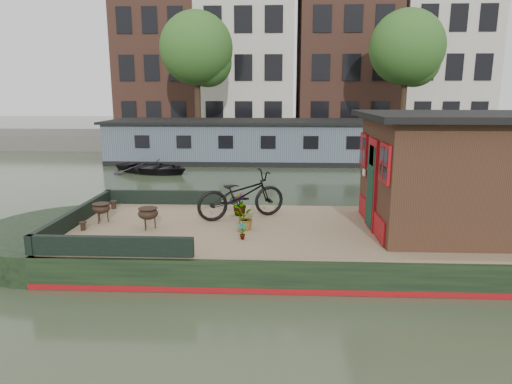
{
  "coord_description": "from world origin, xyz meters",
  "views": [
    {
      "loc": [
        -1.55,
        -9.42,
        3.46
      ],
      "look_at": [
        -2.02,
        0.5,
        1.3
      ],
      "focal_mm": 32.0,
      "sensor_mm": 36.0,
      "label": 1
    }
  ],
  "objects_px": {
    "cabin": "(459,172)",
    "brazier_front": "(148,218)",
    "potted_plant_a": "(242,231)",
    "brazier_rear": "(102,213)",
    "bicycle": "(241,195)",
    "dinghy": "(153,165)"
  },
  "relations": [
    {
      "from": "cabin",
      "to": "brazier_front",
      "type": "height_order",
      "value": "cabin"
    },
    {
      "from": "bicycle",
      "to": "dinghy",
      "type": "bearing_deg",
      "value": 1.41
    },
    {
      "from": "cabin",
      "to": "bicycle",
      "type": "relative_size",
      "value": 1.93
    },
    {
      "from": "cabin",
      "to": "bicycle",
      "type": "distance_m",
      "value": 4.65
    },
    {
      "from": "potted_plant_a",
      "to": "dinghy",
      "type": "xyz_separation_m",
      "value": [
        -4.84,
        11.2,
        -0.46
      ]
    },
    {
      "from": "cabin",
      "to": "brazier_front",
      "type": "bearing_deg",
      "value": -177.43
    },
    {
      "from": "potted_plant_a",
      "to": "brazier_rear",
      "type": "xyz_separation_m",
      "value": [
        -3.2,
        1.06,
        0.04
      ]
    },
    {
      "from": "cabin",
      "to": "potted_plant_a",
      "type": "height_order",
      "value": "cabin"
    },
    {
      "from": "cabin",
      "to": "brazier_front",
      "type": "distance_m",
      "value": 6.53
    },
    {
      "from": "bicycle",
      "to": "cabin",
      "type": "bearing_deg",
      "value": -122.76
    },
    {
      "from": "cabin",
      "to": "bicycle",
      "type": "xyz_separation_m",
      "value": [
        -4.56,
        0.66,
        -0.68
      ]
    },
    {
      "from": "cabin",
      "to": "potted_plant_a",
      "type": "bearing_deg",
      "value": -168.47
    },
    {
      "from": "cabin",
      "to": "bicycle",
      "type": "bearing_deg",
      "value": 171.81
    },
    {
      "from": "potted_plant_a",
      "to": "brazier_rear",
      "type": "height_order",
      "value": "brazier_rear"
    },
    {
      "from": "cabin",
      "to": "brazier_rear",
      "type": "distance_m",
      "value": 7.69
    },
    {
      "from": "brazier_rear",
      "to": "dinghy",
      "type": "xyz_separation_m",
      "value": [
        -1.64,
        10.14,
        -0.51
      ]
    },
    {
      "from": "brazier_front",
      "to": "dinghy",
      "type": "relative_size",
      "value": 0.13
    },
    {
      "from": "cabin",
      "to": "dinghy",
      "type": "relative_size",
      "value": 1.15
    },
    {
      "from": "potted_plant_a",
      "to": "dinghy",
      "type": "distance_m",
      "value": 12.21
    },
    {
      "from": "cabin",
      "to": "dinghy",
      "type": "height_order",
      "value": "cabin"
    },
    {
      "from": "brazier_front",
      "to": "brazier_rear",
      "type": "relative_size",
      "value": 1.06
    },
    {
      "from": "brazier_front",
      "to": "brazier_rear",
      "type": "height_order",
      "value": "brazier_front"
    }
  ]
}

